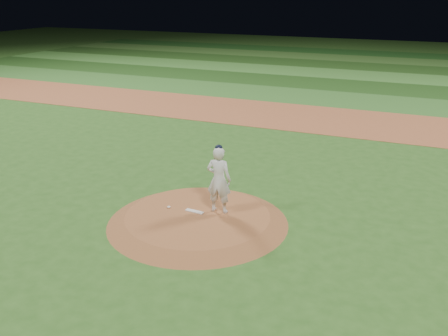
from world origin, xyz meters
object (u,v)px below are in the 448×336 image
object	(u,v)px
pitchers_mound	(198,219)
pitching_rubber	(195,211)
rosin_bag	(169,207)
pitcher_on_mound	(219,180)

from	to	relation	value
pitchers_mound	pitching_rubber	distance (m)	0.28
pitching_rubber	rosin_bag	world-z (taller)	rosin_bag
pitching_rubber	pitcher_on_mound	xyz separation A→B (m)	(0.68, 0.32, 1.04)
pitching_rubber	pitchers_mound	bearing A→B (deg)	-35.59
rosin_bag	pitching_rubber	bearing A→B (deg)	3.84
pitcher_on_mound	pitching_rubber	bearing A→B (deg)	-154.58
rosin_bag	pitcher_on_mound	xyz separation A→B (m)	(1.55, 0.38, 1.03)
pitching_rubber	rosin_bag	bearing A→B (deg)	-171.65
pitchers_mound	rosin_bag	world-z (taller)	rosin_bag
rosin_bag	pitcher_on_mound	bearing A→B (deg)	13.80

